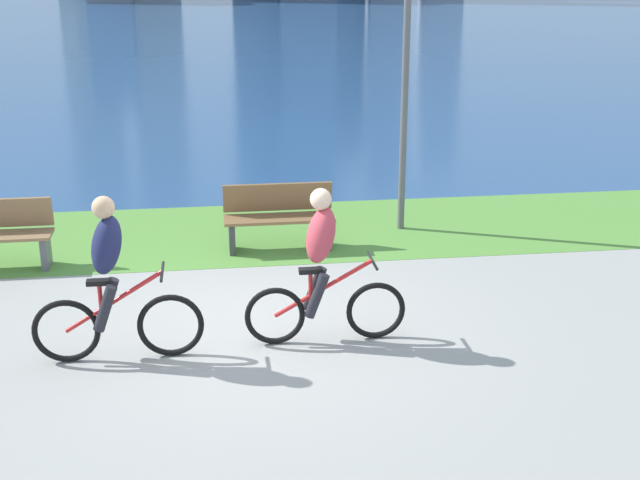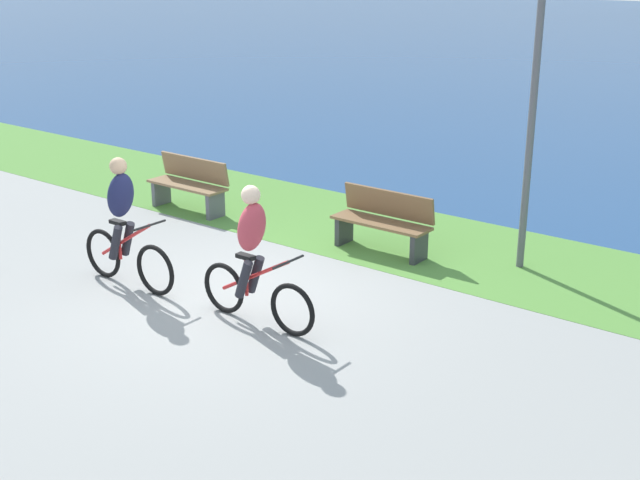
# 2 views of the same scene
# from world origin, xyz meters

# --- Properties ---
(ground_plane) EXTENTS (300.00, 300.00, 0.00)m
(ground_plane) POSITION_xyz_m (0.00, 0.00, 0.00)
(ground_plane) COLOR #9E9E99
(grass_strip_bayside) EXTENTS (120.00, 2.84, 0.01)m
(grass_strip_bayside) POSITION_xyz_m (0.00, 3.33, 0.00)
(grass_strip_bayside) COLOR #59933D
(grass_strip_bayside) RESTS_ON ground
(cyclist_lead) EXTENTS (1.70, 0.52, 1.67)m
(cyclist_lead) POSITION_xyz_m (0.67, -0.39, 0.83)
(cyclist_lead) COLOR black
(cyclist_lead) RESTS_ON ground
(cyclist_trailing) EXTENTS (1.69, 0.52, 1.71)m
(cyclist_trailing) POSITION_xyz_m (-1.44, -0.53, 0.84)
(cyclist_trailing) COLOR black
(cyclist_trailing) RESTS_ON ground
(bench_near_path) EXTENTS (1.50, 0.47, 0.90)m
(bench_near_path) POSITION_xyz_m (0.48, 2.60, 0.45)
(bench_near_path) COLOR brown
(bench_near_path) RESTS_ON ground
(bench_far_along_path) EXTENTS (1.50, 0.47, 0.90)m
(bench_far_along_path) POSITION_xyz_m (-3.23, 2.33, 0.45)
(bench_far_along_path) COLOR olive
(bench_far_along_path) RESTS_ON ground
(lamppost_tall) EXTENTS (0.28, 0.28, 3.94)m
(lamppost_tall) POSITION_xyz_m (2.34, 3.24, 2.58)
(lamppost_tall) COLOR #595960
(lamppost_tall) RESTS_ON ground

